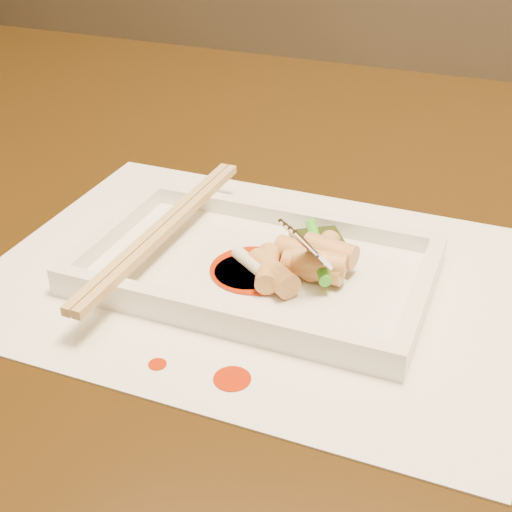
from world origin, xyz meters
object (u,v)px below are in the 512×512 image
at_px(table, 252,291).
at_px(chopstick_a, 159,228).
at_px(placemat, 256,277).
at_px(plate_base, 256,272).
at_px(fork, 359,184).

bearing_deg(table, chopstick_a, -104.02).
relative_size(placemat, plate_base, 1.54).
distance_m(placemat, chopstick_a, 0.09).
bearing_deg(plate_base, fork, 14.42).
height_order(table, chopstick_a, chopstick_a).
bearing_deg(chopstick_a, plate_base, 0.00).
bearing_deg(chopstick_a, table, 75.98).
bearing_deg(chopstick_a, placemat, -0.00).
bearing_deg(placemat, fork, 14.42).
relative_size(plate_base, chopstick_a, 1.06).
relative_size(table, plate_base, 5.38).
bearing_deg(placemat, chopstick_a, 180.00).
bearing_deg(table, plate_base, -66.41).
bearing_deg(fork, plate_base, -165.58).
height_order(placemat, plate_base, plate_base).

